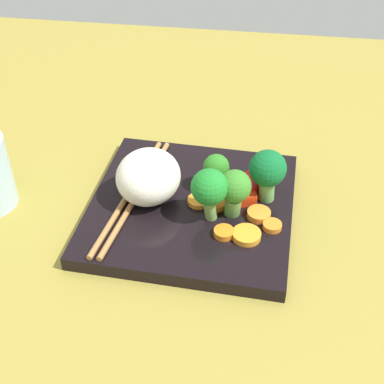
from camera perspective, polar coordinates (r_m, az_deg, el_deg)
ground_plane at (r=64.71cm, az=-0.03°, el=-2.87°), size 110.00×110.00×2.00cm
square_plate at (r=63.50cm, az=-0.03°, el=-1.64°), size 24.22×24.22×1.66cm
rice_mound at (r=61.99cm, az=-4.57°, el=1.77°), size 9.91×9.66×6.28cm
broccoli_floret_0 at (r=61.65cm, az=7.98°, el=2.25°), size 4.29×4.29×6.53cm
broccoli_floret_1 at (r=59.43cm, az=4.50°, el=0.32°), size 3.71×3.71×5.86cm
broccoli_floret_2 at (r=63.06cm, az=2.56°, el=2.51°), size 3.09×3.09×4.84cm
broccoli_floret_3 at (r=58.17cm, az=1.87°, el=0.35°), size 4.10×4.10×6.57cm
carrot_slice_0 at (r=60.07cm, az=8.46°, el=-3.54°), size 2.98×2.98×0.65cm
carrot_slice_1 at (r=58.59cm, az=5.77°, el=-4.54°), size 4.42×4.42×0.70cm
carrot_slice_2 at (r=58.68cm, az=3.39°, el=-4.29°), size 3.06×3.06×0.71cm
carrot_slice_3 at (r=61.20cm, az=7.07°, el=-2.34°), size 3.76×3.76×0.79cm
carrot_slice_4 at (r=62.60cm, az=0.68°, el=-1.01°), size 3.58×3.58×0.57cm
carrot_slice_5 at (r=62.31cm, az=2.52°, el=-1.18°), size 4.10×4.10×0.73cm
pepper_chunk_0 at (r=64.37cm, az=6.36°, el=0.85°), size 3.84×3.78×2.02cm
pepper_chunk_1 at (r=63.19cm, az=5.25°, el=-0.24°), size 3.87×3.75×1.44cm
chicken_piece_4 at (r=65.17cm, az=4.65°, el=1.32°), size 3.91×3.89×1.65cm
chopstick_pair at (r=64.04cm, az=-6.22°, el=-0.16°), size 21.94×4.76×0.66cm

